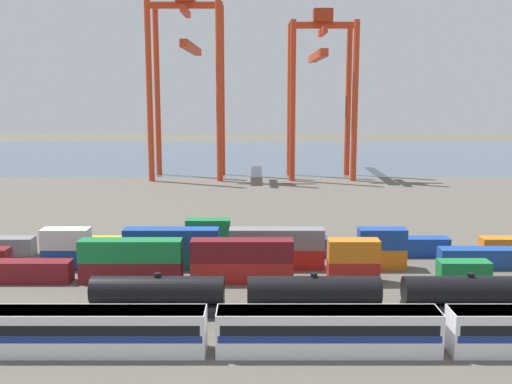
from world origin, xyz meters
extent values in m
plane|color=#5B564C|center=(0.00, 40.00, 0.00)|extent=(420.00, 420.00, 0.00)
cube|color=#475B6B|center=(0.00, 143.19, 0.00)|extent=(400.00, 110.00, 0.01)
cube|color=silver|center=(-14.43, -19.63, 1.95)|extent=(19.28, 3.10, 3.90)
cube|color=navy|center=(-14.43, -19.63, 1.85)|extent=(18.90, 3.14, 0.64)
cube|color=black|center=(-14.43, -19.63, 2.63)|extent=(18.51, 3.13, 0.90)
cube|color=slate|center=(-14.43, -19.63, 3.72)|extent=(19.09, 2.85, 0.36)
cube|color=silver|center=(5.75, -19.63, 1.95)|extent=(19.28, 3.10, 3.90)
cube|color=navy|center=(5.75, -19.63, 1.85)|extent=(18.90, 3.14, 0.64)
cube|color=black|center=(5.75, -19.63, 2.63)|extent=(18.51, 3.13, 0.90)
cube|color=slate|center=(5.75, -19.63, 3.72)|extent=(19.09, 2.85, 0.36)
cube|color=#232326|center=(-10.45, -10.45, 0.55)|extent=(13.48, 2.50, 1.10)
cylinder|color=black|center=(-10.45, -10.45, 2.54)|extent=(13.48, 2.88, 2.88)
cylinder|color=black|center=(-10.45, -10.45, 4.16)|extent=(0.70, 0.70, 0.36)
cube|color=#232326|center=(5.40, -10.45, 0.55)|extent=(13.48, 2.50, 1.10)
cylinder|color=black|center=(5.40, -10.45, 2.54)|extent=(13.48, 2.88, 2.88)
cylinder|color=black|center=(5.40, -10.45, 4.16)|extent=(0.70, 0.70, 0.36)
cube|color=#232326|center=(21.25, -10.45, 0.55)|extent=(13.48, 2.50, 1.10)
cylinder|color=black|center=(21.25, -10.45, 2.54)|extent=(13.48, 2.88, 2.88)
cylinder|color=black|center=(21.25, -10.45, 4.16)|extent=(0.70, 0.70, 0.36)
cube|color=maroon|center=(-28.49, -0.04, 1.30)|extent=(12.10, 2.44, 2.60)
cube|color=maroon|center=(-15.30, -0.04, 1.30)|extent=(12.10, 2.44, 2.60)
cube|color=#197538|center=(-15.30, -0.04, 3.90)|extent=(12.10, 2.44, 2.60)
cube|color=#AD211C|center=(-2.12, -0.04, 1.30)|extent=(12.10, 2.44, 2.60)
cube|color=maroon|center=(-2.12, -0.04, 3.90)|extent=(12.10, 2.44, 2.60)
cube|color=#AD211C|center=(11.07, -0.04, 1.30)|extent=(6.04, 2.44, 2.60)
cube|color=orange|center=(11.07, -0.04, 3.90)|extent=(6.04, 2.44, 2.60)
cube|color=#197538|center=(24.26, -0.04, 1.30)|extent=(6.04, 2.44, 2.60)
cube|color=#1C4299|center=(-24.77, 5.71, 1.30)|extent=(6.04, 2.44, 2.60)
cube|color=silver|center=(-24.77, 5.71, 3.90)|extent=(6.04, 2.44, 2.60)
cube|color=#146066|center=(-11.29, 5.71, 1.30)|extent=(12.10, 2.44, 2.60)
cube|color=#1C4299|center=(-11.29, 5.71, 3.90)|extent=(12.10, 2.44, 2.60)
cube|color=#AD211C|center=(2.18, 5.71, 1.30)|extent=(12.10, 2.44, 2.60)
cube|color=slate|center=(2.18, 5.71, 3.90)|extent=(12.10, 2.44, 2.60)
cube|color=orange|center=(15.65, 5.71, 1.30)|extent=(6.04, 2.44, 2.60)
cube|color=#1C4299|center=(15.65, 5.71, 3.90)|extent=(6.04, 2.44, 2.60)
cube|color=#1C4299|center=(29.13, 5.71, 1.30)|extent=(12.10, 2.44, 2.60)
cube|color=slate|center=(-34.13, 11.47, 1.30)|extent=(6.04, 2.44, 2.60)
cube|color=gold|center=(-20.59, 11.47, 1.30)|extent=(6.04, 2.44, 2.60)
cube|color=#197538|center=(-7.05, 11.47, 1.30)|extent=(6.04, 2.44, 2.60)
cube|color=#197538|center=(-7.05, 11.47, 3.90)|extent=(6.04, 2.44, 2.60)
cube|color=#1C4299|center=(6.48, 11.47, 1.30)|extent=(6.04, 2.44, 2.60)
cube|color=#1C4299|center=(20.02, 11.47, 1.30)|extent=(12.10, 2.44, 2.60)
cube|color=orange|center=(33.56, 11.47, 1.30)|extent=(6.04, 2.44, 2.60)
cylinder|color=red|center=(-26.84, 81.42, 22.27)|extent=(1.50, 1.50, 44.53)
cylinder|color=red|center=(-9.60, 81.42, 22.27)|extent=(1.50, 1.50, 44.53)
cylinder|color=red|center=(-26.84, 93.36, 22.27)|extent=(1.50, 1.50, 44.53)
cylinder|color=red|center=(-9.60, 93.36, 22.27)|extent=(1.50, 1.50, 44.53)
cube|color=red|center=(-18.22, 87.39, 43.73)|extent=(18.84, 1.20, 1.60)
cube|color=red|center=(-18.22, 87.39, 42.13)|extent=(1.20, 13.54, 1.60)
cube|color=red|center=(-18.22, 100.66, 34.10)|extent=(2.00, 37.91, 2.00)
cylinder|color=red|center=(8.61, 81.85, 19.83)|extent=(1.50, 1.50, 39.65)
cylinder|color=red|center=(24.14, 81.85, 19.83)|extent=(1.50, 1.50, 39.65)
cylinder|color=red|center=(8.61, 92.93, 19.83)|extent=(1.50, 1.50, 39.65)
cylinder|color=red|center=(24.14, 92.93, 19.83)|extent=(1.50, 1.50, 39.65)
cube|color=red|center=(16.38, 87.39, 38.85)|extent=(17.13, 1.20, 1.60)
cube|color=red|center=(16.38, 87.39, 37.25)|extent=(1.20, 12.67, 1.60)
cube|color=red|center=(16.38, 99.47, 31.90)|extent=(2.00, 34.52, 2.00)
cube|color=#9F2C14|center=(16.38, 87.39, 41.25)|extent=(4.80, 4.00, 3.20)
camera|label=1|loc=(-0.47, -68.81, 22.49)|focal=42.13mm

